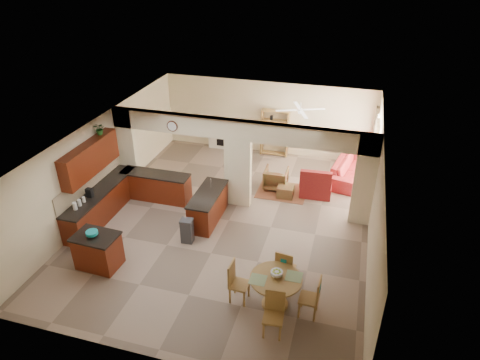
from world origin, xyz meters
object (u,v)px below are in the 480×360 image
(dining_table, at_px, (276,287))
(armchair, at_px, (276,178))
(sofa, at_px, (351,169))
(kitchen_island, at_px, (98,251))

(dining_table, xyz_separation_m, armchair, (-1.07, 5.24, -0.17))
(dining_table, bearing_deg, sofa, 78.88)
(kitchen_island, height_order, armchair, kitchen_island)
(kitchen_island, bearing_deg, armchair, 58.35)
(armchair, bearing_deg, dining_table, 100.32)
(dining_table, relative_size, armchair, 1.51)
(kitchen_island, height_order, sofa, kitchen_island)
(dining_table, height_order, sofa, dining_table)
(dining_table, bearing_deg, armchair, 101.54)
(kitchen_island, xyz_separation_m, armchair, (3.50, 5.12, -0.12))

